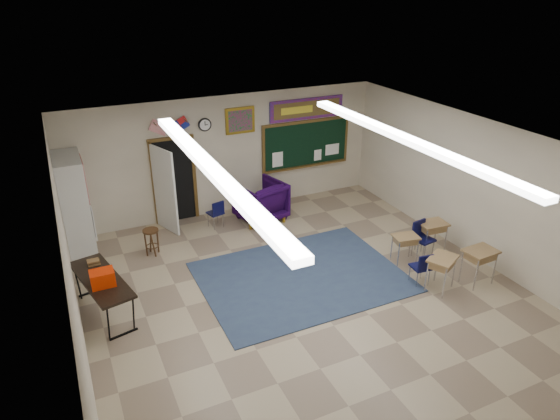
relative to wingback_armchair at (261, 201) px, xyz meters
name	(u,v)px	position (x,y,z in m)	size (l,w,h in m)	color
floor	(311,301)	(-0.51, -3.64, -0.49)	(9.00, 9.00, 0.00)	tan
back_wall	(228,155)	(-0.51, 0.86, 1.01)	(8.00, 0.04, 3.00)	beige
front_wall	(524,414)	(-0.51, -8.14, 1.01)	(8.00, 0.04, 3.00)	beige
left_wall	(72,284)	(-4.51, -3.64, 1.01)	(0.04, 9.00, 3.00)	beige
right_wall	(484,192)	(3.49, -3.64, 1.01)	(0.04, 9.00, 3.00)	beige
ceiling	(316,149)	(-0.51, -3.64, 2.51)	(8.00, 9.00, 0.04)	silver
area_rug	(301,277)	(-0.31, -2.84, -0.48)	(4.00, 3.00, 0.02)	#2D3F56
fluorescent_strips	(316,152)	(-0.51, -3.64, 2.45)	(3.86, 6.00, 0.10)	white
doorway	(172,183)	(-2.01, 0.71, 0.57)	(1.10, 0.89, 2.16)	black
chalkboard	(306,145)	(1.69, 0.82, 0.97)	(2.55, 0.14, 1.30)	brown
bulletin_board	(307,109)	(1.69, 0.82, 1.96)	(2.10, 0.05, 0.55)	#A10D12
framed_art_print	(240,121)	(-0.16, 0.82, 1.86)	(0.75, 0.05, 0.65)	olive
wall_clock	(205,125)	(-1.06, 0.82, 1.86)	(0.32, 0.05, 0.32)	black
wall_flags	(169,124)	(-1.91, 0.80, 1.99)	(1.16, 0.06, 0.70)	red
storage_cabinet	(75,206)	(-4.23, 0.21, 0.61)	(0.59, 1.25, 2.20)	beige
wingback_armchair	(261,201)	(0.00, 0.00, 0.00)	(1.05, 1.08, 0.98)	#1B042F
student_chair_reading	(215,214)	(-1.17, 0.06, -0.14)	(0.35, 0.35, 0.71)	black
student_chair_desk_a	(420,268)	(1.70, -4.02, -0.13)	(0.36, 0.36, 0.72)	black
student_chair_desk_b	(424,240)	(2.44, -3.23, -0.08)	(0.41, 0.41, 0.82)	black
student_desk_front_left	(405,248)	(1.94, -3.23, -0.14)	(0.58, 0.47, 0.63)	olive
student_desk_front_right	(431,236)	(2.74, -3.12, -0.09)	(0.64, 0.51, 0.72)	olive
student_desk_back_left	(441,272)	(1.92, -4.36, -0.09)	(0.73, 0.67, 0.71)	olive
student_desk_back_right	(478,265)	(2.75, -4.49, -0.08)	(0.64, 0.50, 0.74)	olive
folding_table	(104,294)	(-4.07, -2.40, -0.09)	(0.98, 1.88, 1.02)	black
wooden_stool	(152,242)	(-2.85, -0.63, -0.18)	(0.34, 0.34, 0.60)	#442714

